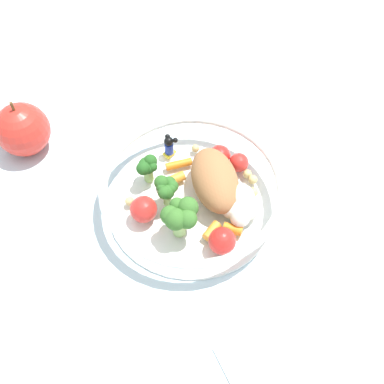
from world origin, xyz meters
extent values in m
plane|color=silver|center=(0.00, 0.00, 0.00)|extent=(2.40, 2.40, 0.00)
cylinder|color=white|center=(-0.01, -0.01, 0.00)|extent=(0.21, 0.21, 0.01)
torus|color=white|center=(-0.01, -0.01, 0.04)|extent=(0.22, 0.22, 0.01)
ellipsoid|color=#9E663D|center=(-0.01, -0.04, 0.03)|extent=(0.10, 0.06, 0.05)
cylinder|color=#7FAD5B|center=(0.03, 0.04, 0.02)|extent=(0.01, 0.01, 0.02)
sphere|color=#23561E|center=(0.04, 0.04, 0.03)|extent=(0.02, 0.02, 0.02)
sphere|color=#23561E|center=(0.04, 0.04, 0.04)|extent=(0.01, 0.01, 0.01)
sphere|color=#23561E|center=(0.03, 0.04, 0.04)|extent=(0.02, 0.02, 0.02)
sphere|color=#23561E|center=(0.03, 0.04, 0.03)|extent=(0.01, 0.01, 0.01)
sphere|color=#23561E|center=(0.03, 0.03, 0.04)|extent=(0.01, 0.01, 0.01)
sphere|color=#23561E|center=(0.04, 0.03, 0.04)|extent=(0.02, 0.02, 0.02)
cylinder|color=#8EB766|center=(-0.05, 0.02, 0.02)|extent=(0.02, 0.02, 0.03)
sphere|color=#386B28|center=(-0.04, 0.02, 0.05)|extent=(0.02, 0.02, 0.02)
sphere|color=#386B28|center=(-0.05, 0.03, 0.04)|extent=(0.02, 0.02, 0.02)
sphere|color=#386B28|center=(-0.05, 0.03, 0.05)|extent=(0.03, 0.03, 0.03)
sphere|color=#386B28|center=(-0.06, 0.02, 0.05)|extent=(0.02, 0.02, 0.02)
sphere|color=#386B28|center=(-0.05, 0.01, 0.05)|extent=(0.02, 0.02, 0.02)
cylinder|color=#7FAD5B|center=(-0.01, 0.02, 0.02)|extent=(0.01, 0.01, 0.02)
sphere|color=#2D6023|center=(0.00, 0.03, 0.04)|extent=(0.01, 0.01, 0.01)
sphere|color=#2D6023|center=(0.00, 0.03, 0.04)|extent=(0.02, 0.02, 0.02)
sphere|color=#2D6023|center=(-0.01, 0.03, 0.04)|extent=(0.01, 0.01, 0.01)
sphere|color=#2D6023|center=(-0.01, 0.03, 0.04)|extent=(0.02, 0.02, 0.02)
sphere|color=#2D6023|center=(-0.01, 0.02, 0.04)|extent=(0.02, 0.02, 0.02)
sphere|color=#2D6023|center=(-0.01, 0.02, 0.04)|extent=(0.01, 0.01, 0.01)
sphere|color=#2D6023|center=(-0.01, 0.02, 0.04)|extent=(0.01, 0.01, 0.01)
sphere|color=#2D6023|center=(0.00, 0.02, 0.04)|extent=(0.02, 0.02, 0.02)
sphere|color=silver|center=(-0.04, -0.06, 0.03)|extent=(0.03, 0.03, 0.03)
sphere|color=silver|center=(-0.05, -0.04, 0.02)|extent=(0.03, 0.03, 0.03)
sphere|color=silver|center=(-0.06, -0.05, 0.02)|extent=(0.02, 0.02, 0.02)
sphere|color=silver|center=(-0.06, -0.06, 0.02)|extent=(0.02, 0.02, 0.02)
sphere|color=silver|center=(-0.05, -0.06, 0.02)|extent=(0.03, 0.03, 0.03)
cube|color=yellow|center=(0.07, 0.00, 0.01)|extent=(0.02, 0.02, 0.00)
cylinder|color=#1933B2|center=(0.07, 0.00, 0.02)|extent=(0.02, 0.02, 0.02)
sphere|color=black|center=(0.07, 0.00, 0.03)|extent=(0.01, 0.01, 0.01)
sphere|color=black|center=(0.07, 0.00, 0.04)|extent=(0.01, 0.01, 0.01)
sphere|color=black|center=(0.06, -0.01, 0.04)|extent=(0.01, 0.01, 0.01)
cylinder|color=orange|center=(-0.06, -0.01, 0.01)|extent=(0.02, 0.03, 0.01)
cylinder|color=orange|center=(0.02, 0.01, 0.01)|extent=(0.02, 0.03, 0.01)
cylinder|color=orange|center=(-0.07, -0.04, 0.01)|extent=(0.02, 0.02, 0.01)
cylinder|color=orange|center=(0.04, -0.01, 0.01)|extent=(0.01, 0.03, 0.01)
sphere|color=red|center=(-0.02, 0.06, 0.02)|extent=(0.03, 0.03, 0.03)
sphere|color=red|center=(-0.08, -0.02, 0.02)|extent=(0.03, 0.03, 0.03)
sphere|color=red|center=(0.02, -0.08, 0.02)|extent=(0.02, 0.02, 0.02)
sphere|color=red|center=(0.03, -0.06, 0.02)|extent=(0.03, 0.03, 0.03)
sphere|color=tan|center=(0.06, -0.03, 0.01)|extent=(0.01, 0.01, 0.01)
sphere|color=tan|center=(-0.03, -0.08, 0.01)|extent=(0.01, 0.01, 0.01)
sphere|color=tan|center=(0.00, -0.08, 0.01)|extent=(0.01, 0.01, 0.01)
sphere|color=tan|center=(0.01, 0.07, 0.01)|extent=(0.01, 0.01, 0.01)
sphere|color=tan|center=(-0.03, 0.00, 0.01)|extent=(0.01, 0.01, 0.01)
sphere|color=tan|center=(-0.01, -0.08, 0.01)|extent=(0.01, 0.01, 0.01)
sphere|color=red|center=(0.14, 0.17, 0.03)|extent=(0.07, 0.07, 0.07)
cylinder|color=brown|center=(0.14, 0.17, 0.08)|extent=(0.00, 0.00, 0.01)
cube|color=white|center=(-0.24, -0.04, 0.00)|extent=(0.15, 0.15, 0.01)
camera|label=1|loc=(-0.31, 0.09, 0.47)|focal=42.59mm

